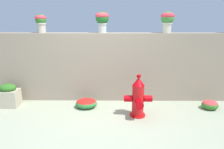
{
  "coord_description": "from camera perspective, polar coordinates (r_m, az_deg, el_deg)",
  "views": [
    {
      "loc": [
        0.28,
        -3.68,
        1.94
      ],
      "look_at": [
        0.23,
        1.1,
        0.67
      ],
      "focal_mm": 33.55,
      "sensor_mm": 36.0,
      "label": 1
    }
  ],
  "objects": [
    {
      "name": "potted_plant_2",
      "position": [
        5.01,
        -2.69,
        14.87
      ],
      "size": [
        0.32,
        0.32,
        0.48
      ],
      "color": "#BAB9B1",
      "rests_on": "stone_wall"
    },
    {
      "name": "flower_bush_left",
      "position": [
        4.81,
        -7.02,
        -7.68
      ],
      "size": [
        0.48,
        0.44,
        0.2
      ],
      "color": "#307938",
      "rests_on": "ground"
    },
    {
      "name": "flower_bush_right",
      "position": [
        5.18,
        25.14,
        -7.39
      ],
      "size": [
        0.36,
        0.33,
        0.2
      ],
      "color": "#367227",
      "rests_on": "ground"
    },
    {
      "name": "fire_hydrant",
      "position": [
        4.29,
        7.12,
        -6.41
      ],
      "size": [
        0.57,
        0.46,
        0.87
      ],
      "color": "red",
      "rests_on": "ground"
    },
    {
      "name": "planter_box",
      "position": [
        5.34,
        -26.33,
        -5.16
      ],
      "size": [
        0.45,
        0.35,
        0.53
      ],
      "color": "#B5AA90",
      "rests_on": "ground"
    },
    {
      "name": "ground_plane",
      "position": [
        4.17,
        -3.4,
        -12.93
      ],
      "size": [
        24.0,
        24.0,
        0.0
      ],
      "primitive_type": "plane",
      "color": "#9EA287"
    },
    {
      "name": "potted_plant_3",
      "position": [
        5.1,
        14.88,
        14.35
      ],
      "size": [
        0.31,
        0.31,
        0.48
      ],
      "color": "beige",
      "rests_on": "stone_wall"
    },
    {
      "name": "stone_wall",
      "position": [
        5.11,
        -2.56,
        2.11
      ],
      "size": [
        6.67,
        0.33,
        1.63
      ],
      "primitive_type": "cube",
      "color": "gray",
      "rests_on": "ground"
    },
    {
      "name": "potted_plant_1",
      "position": [
        5.28,
        -18.81,
        13.53
      ],
      "size": [
        0.26,
        0.26,
        0.42
      ],
      "color": "#BBB2A1",
      "rests_on": "stone_wall"
    }
  ]
}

